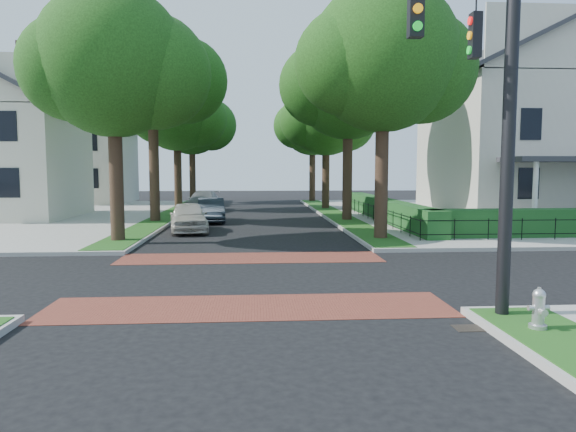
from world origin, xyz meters
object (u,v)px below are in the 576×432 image
(traffic_signal, at_px, (495,86))
(parked_car_front, at_px, (188,217))
(parked_car_middle, at_px, (211,210))
(parked_car_rear, at_px, (203,201))
(fire_hydrant, at_px, (539,309))

(traffic_signal, height_order, parked_car_front, traffic_signal)
(parked_car_middle, bearing_deg, parked_car_front, -104.81)
(parked_car_middle, height_order, parked_car_rear, parked_car_rear)
(traffic_signal, xyz_separation_m, parked_car_rear, (-8.49, 27.85, -3.97))
(parked_car_front, distance_m, parked_car_middle, 4.75)
(parked_car_front, height_order, fire_hydrant, parked_car_front)
(parked_car_front, relative_size, fire_hydrant, 5.58)
(parked_car_front, xyz_separation_m, parked_car_rear, (-0.49, 12.53, -0.00))
(parked_car_rear, bearing_deg, fire_hydrant, -69.65)
(parked_car_rear, bearing_deg, parked_car_middle, -77.99)
(fire_hydrant, bearing_deg, parked_car_middle, 119.57)
(traffic_signal, bearing_deg, parked_car_front, 117.55)
(traffic_signal, xyz_separation_m, fire_hydrant, (0.40, -1.18, -4.19))
(traffic_signal, distance_m, parked_car_front, 17.73)
(parked_car_front, height_order, parked_car_middle, parked_car_front)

